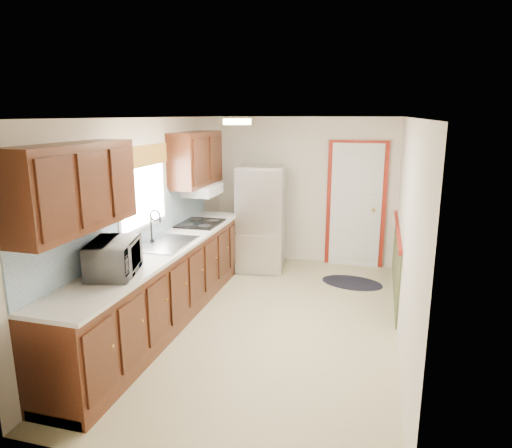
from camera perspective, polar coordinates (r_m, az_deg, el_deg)
The scene contains 8 objects.
room_shell at distance 5.21m, azimuth 1.56°, elevation -0.16°, with size 3.20×5.20×2.52m.
kitchen_run at distance 5.48m, azimuth -11.90°, elevation -4.01°, with size 0.63×4.00×2.20m.
back_wall_trim at distance 7.30m, azimuth 13.33°, elevation 0.95°, with size 1.12×2.30×2.08m.
ceiling_fixture at distance 4.95m, azimuth -2.38°, elevation 12.67°, with size 0.30×0.30×0.06m, color #FFD88C.
microwave at distance 4.54m, azimuth -17.39°, elevation -3.60°, with size 0.60×0.33×0.41m, color white.
refrigerator at distance 7.19m, azimuth 0.65°, elevation 0.70°, with size 0.78×0.75×1.67m.
rug at distance 6.96m, azimuth 11.90°, elevation -7.19°, with size 0.90×0.58×0.01m, color black.
cooktop at distance 6.42m, azimuth -6.98°, elevation 0.09°, with size 0.54×0.65×0.02m, color black.
Camera 1 is at (1.20, -4.92, 2.44)m, focal length 32.00 mm.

